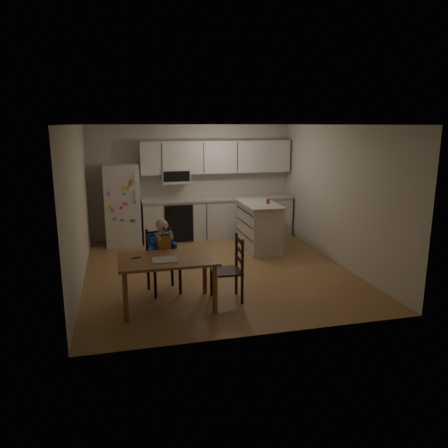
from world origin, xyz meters
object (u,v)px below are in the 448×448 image
chair_booster (162,248)px  chair_side (233,264)px  dining_table (168,265)px  refrigerator (122,205)px  red_cup (268,201)px  kitchen_island (259,226)px

chair_booster → chair_side: size_ratio=1.19×
chair_booster → dining_table: bearing=-100.1°
refrigerator → dining_table: size_ratio=1.27×
dining_table → chair_side: (0.94, 0.05, -0.08)m
red_cup → dining_table: red_cup is taller
kitchen_island → dining_table: size_ratio=0.97×
dining_table → chair_booster: bearing=90.8°
kitchen_island → chair_side: size_ratio=1.36×
refrigerator → chair_booster: bearing=-79.8°
red_cup → chair_booster: 2.92m
refrigerator → dining_table: refrigerator is taller
refrigerator → red_cup: (2.83, -1.15, 0.15)m
refrigerator → dining_table: 3.58m
kitchen_island → dining_table: kitchen_island is taller
dining_table → refrigerator: bearing=98.6°
refrigerator → dining_table: (0.54, -3.53, -0.23)m
chair_side → kitchen_island: bearing=156.3°
refrigerator → kitchen_island: 2.91m
kitchen_island → chair_booster: size_ratio=1.14×
dining_table → chair_side: size_ratio=1.40×
kitchen_island → chair_side: kitchen_island is taller
red_cup → kitchen_island: bearing=141.0°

